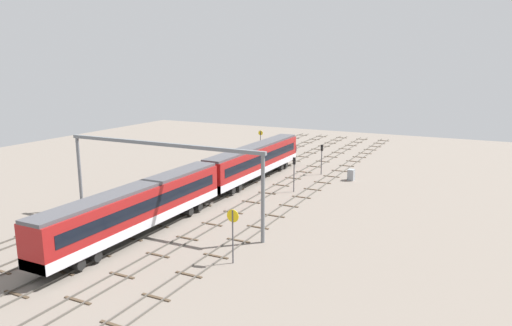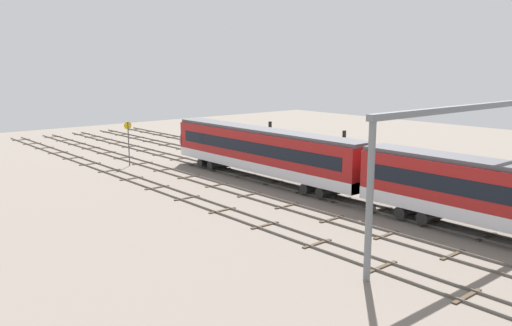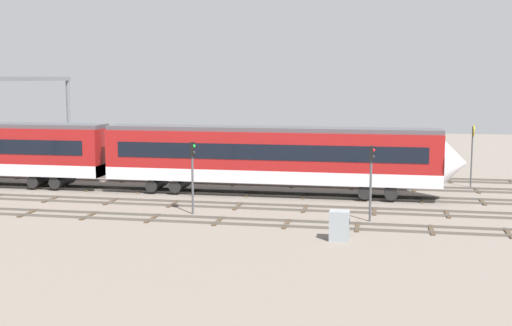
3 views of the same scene
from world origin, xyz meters
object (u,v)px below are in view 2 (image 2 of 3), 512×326
overhead_gantry (485,133)px  signal_light_trackside_approach (270,135)px  speed_sign_mid_trackside (128,138)px  signal_light_trackside_departure (344,146)px  train (362,172)px  relay_cabinet (310,151)px

overhead_gantry → signal_light_trackside_approach: (28.52, -7.36, -3.74)m
speed_sign_mid_trackside → signal_light_trackside_departure: (-18.41, -13.69, -0.12)m
train → relay_cabinet: size_ratio=32.04×
signal_light_trackside_approach → signal_light_trackside_departure: bearing=179.9°
signal_light_trackside_approach → overhead_gantry: bearing=165.5°
overhead_gantry → train: bearing=0.3°
train → speed_sign_mid_trackside: (26.59, 6.29, 0.43)m
train → relay_cabinet: 21.54m
train → overhead_gantry: size_ratio=2.16×
signal_light_trackside_departure → relay_cabinet: signal_light_trackside_departure is taller
train → overhead_gantry: 10.27m
train → signal_light_trackside_approach: train is taller
train → overhead_gantry: overhead_gantry is taller
signal_light_trackside_approach → relay_cabinet: signal_light_trackside_approach is taller
overhead_gantry → relay_cabinet: 30.24m
signal_light_trackside_approach → signal_light_trackside_departure: 10.89m
overhead_gantry → relay_cabinet: bearing=-24.5°
overhead_gantry → relay_cabinet: overhead_gantry is taller
speed_sign_mid_trackside → relay_cabinet: size_ratio=3.06×
overhead_gantry → speed_sign_mid_trackside: overhead_gantry is taller
speed_sign_mid_trackside → signal_light_trackside_departure: speed_sign_mid_trackside is taller
train → signal_light_trackside_departure: train is taller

